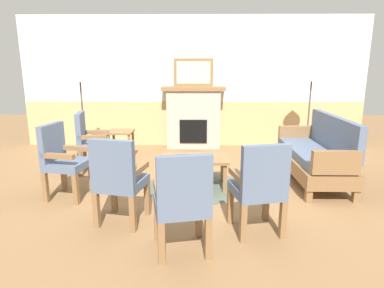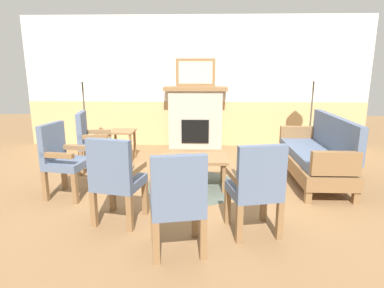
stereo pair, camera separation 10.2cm
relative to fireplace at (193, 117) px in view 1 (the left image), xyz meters
name	(u,v)px [view 1 (the left image)]	position (x,y,z in m)	size (l,w,h in m)	color
ground_plane	(192,187)	(0.00, -2.35, -0.65)	(14.00, 14.00, 0.00)	olive
wall_back	(194,84)	(0.00, 0.25, 0.66)	(7.20, 0.14, 2.70)	silver
fireplace	(193,117)	(0.00, 0.00, 0.00)	(1.30, 0.44, 1.28)	#A39989
framed_picture	(193,73)	(0.00, 0.00, 0.91)	(0.80, 0.04, 0.56)	brown
couch	(315,155)	(1.86, -2.02, -0.26)	(0.70, 1.80, 0.98)	brown
coffee_table	(194,161)	(0.04, -2.33, -0.27)	(0.96, 0.56, 0.44)	brown
round_rug	(194,186)	(0.04, -2.33, -0.65)	(1.40, 1.40, 0.01)	#4C564C
book_on_table	(183,156)	(-0.12, -2.34, -0.20)	(0.17, 0.13, 0.03)	navy
armchair_near_fireplace	(62,158)	(-1.68, -2.73, -0.11)	(0.56, 0.56, 0.98)	brown
armchair_by_window_left	(90,140)	(-1.66, -1.67, -0.11)	(0.55, 0.55, 0.98)	brown
armchair_front_left	(259,184)	(0.71, -3.69, -0.11)	(0.57, 0.57, 0.98)	brown
armchair_front_center	(118,177)	(-0.77, -3.49, -0.11)	(0.57, 0.57, 0.98)	brown
armchair_corner_left	(182,199)	(-0.06, -4.07, -0.11)	(0.57, 0.57, 0.98)	brown
side_table	(121,137)	(-1.30, -1.01, -0.22)	(0.44, 0.44, 0.55)	brown
floor_lamp_by_couch	(312,80)	(2.18, -0.65, 0.80)	(0.36, 0.36, 1.68)	#332D28
floor_lamp_by_chairs	(80,80)	(-1.97, -1.01, 0.80)	(0.36, 0.36, 1.68)	#332D28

